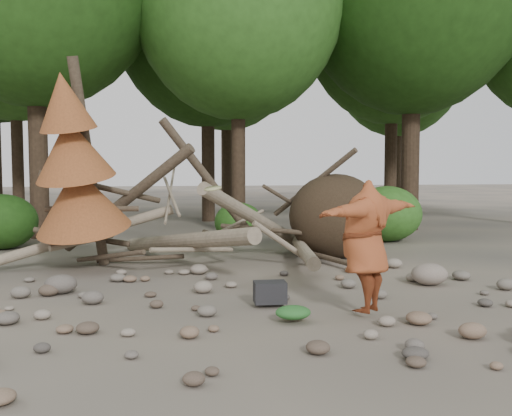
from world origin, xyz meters
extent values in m
plane|color=#514C44|center=(0.00, 0.00, 0.00)|extent=(120.00, 120.00, 0.00)
ellipsoid|color=#332619|center=(2.60, 4.30, 0.99)|extent=(2.20, 1.87, 1.98)
cylinder|color=gray|center=(-1.00, 3.70, 0.55)|extent=(2.61, 5.11, 1.08)
cylinder|color=gray|center=(0.80, 4.20, 0.90)|extent=(3.18, 3.71, 1.90)
cylinder|color=brown|center=(-2.20, 4.60, 1.40)|extent=(3.08, 1.91, 2.49)
cylinder|color=gray|center=(1.60, 3.50, 0.35)|extent=(1.13, 4.98, 0.43)
cylinder|color=brown|center=(-0.30, 4.80, 1.80)|extent=(2.39, 1.03, 2.89)
cylinder|color=gray|center=(-3.00, 4.00, 0.70)|extent=(3.71, 0.86, 1.20)
cylinder|color=#4C3F30|center=(-2.50, 3.50, 0.30)|extent=(1.52, 1.70, 0.49)
cylinder|color=gray|center=(0.20, 4.40, 0.80)|extent=(1.57, 0.85, 0.69)
cylinder|color=#4C3F30|center=(1.80, 4.90, 1.20)|extent=(1.92, 1.25, 1.10)
cylinder|color=gray|center=(-1.20, 4.20, 1.50)|extent=(0.37, 1.42, 0.85)
cylinder|color=#4C3F30|center=(2.20, 3.20, 0.15)|extent=(0.79, 2.54, 0.12)
cylinder|color=gray|center=(-0.80, 3.10, 0.45)|extent=(1.78, 1.11, 0.29)
cylinder|color=#4C3F30|center=(-2.90, 3.80, 2.20)|extent=(0.67, 1.13, 4.35)
cone|color=brown|center=(-3.06, 3.49, 1.50)|extent=(2.06, 2.13, 1.86)
cone|color=brown|center=(-3.16, 3.28, 2.50)|extent=(1.71, 1.78, 1.65)
cone|color=brown|center=(-3.26, 3.09, 3.40)|extent=(1.23, 1.30, 1.41)
cylinder|color=#38281C|center=(-5.00, 9.50, 4.48)|extent=(0.56, 0.56, 8.96)
cylinder|color=#38281C|center=(1.00, 9.20, 3.57)|extent=(0.44, 0.44, 7.14)
cylinder|color=#38281C|center=(7.00, 9.80, 4.72)|extent=(0.60, 0.60, 9.45)
cylinder|color=#38281C|center=(-6.50, 13.50, 3.78)|extent=(0.42, 0.42, 7.56)
ellipsoid|color=#326A21|center=(-6.50, 13.50, 7.78)|extent=(6.91, 6.91, 7.95)
cylinder|color=#38281C|center=(0.50, 14.20, 4.27)|extent=(0.52, 0.52, 8.54)
cylinder|color=#38281C|center=(8.00, 13.80, 4.06)|extent=(0.50, 0.50, 8.12)
ellipsoid|color=#285919|center=(8.00, 13.80, 8.35)|extent=(7.42, 7.42, 8.91)
cylinder|color=#38281C|center=(2.00, 20.50, 4.38)|extent=(0.54, 0.54, 8.75)
ellipsoid|color=#326A21|center=(2.00, 20.50, 9.00)|extent=(8.00, 8.00, 10.00)
cylinder|color=#38281C|center=(11.00, 20.00, 3.92)|extent=(0.46, 0.46, 7.84)
ellipsoid|color=#285919|center=(11.00, 20.00, 8.06)|extent=(7.17, 7.17, 8.60)
ellipsoid|color=#1E4612|center=(-5.50, 7.20, 0.72)|extent=(1.80, 1.80, 1.44)
ellipsoid|color=#285919|center=(0.80, 7.80, 0.56)|extent=(1.40, 1.40, 1.12)
ellipsoid|color=#326A21|center=(5.00, 7.00, 0.80)|extent=(2.00, 2.00, 1.60)
imported|color=brown|center=(1.37, -0.88, 1.01)|extent=(2.21, 1.87, 1.87)
cylinder|color=tan|center=(-0.73, -0.33, 1.82)|extent=(0.27, 0.28, 0.10)
cube|color=black|center=(0.16, -0.06, 0.16)|extent=(0.50, 0.34, 0.32)
ellipsoid|color=#265F26|center=(0.30, -1.01, 0.09)|extent=(0.49, 0.41, 0.18)
ellipsoid|color=#9E581B|center=(0.31, -0.92, 0.06)|extent=(0.32, 0.26, 0.12)
ellipsoid|color=gray|center=(3.32, 1.02, 0.20)|extent=(0.66, 0.59, 0.39)
ellipsoid|color=#5F5750|center=(-3.13, 1.43, 0.16)|extent=(0.54, 0.48, 0.32)
camera|label=1|loc=(-1.52, -8.47, 2.11)|focal=40.00mm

